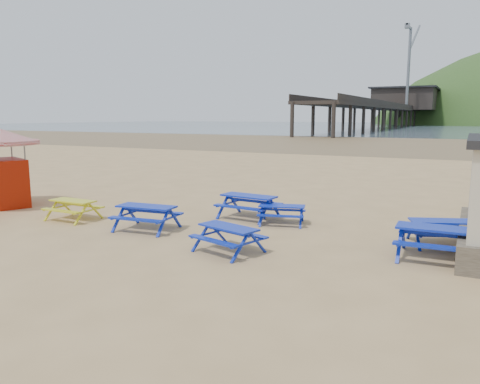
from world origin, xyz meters
The scene contains 11 objects.
ground centered at (0.00, 0.00, 0.00)m, with size 400.00×400.00×0.00m, color tan.
wet_sand centered at (0.00, 55.00, 0.00)m, with size 400.00×400.00×0.00m, color olive.
sea centered at (0.00, 170.00, 0.01)m, with size 400.00×400.00×0.00m, color #485A66.
picnic_table_blue_a centered at (-0.21, 1.83, 0.42)m, with size 2.17×1.81×0.85m.
picnic_table_blue_b centered at (1.23, 1.47, 0.33)m, with size 1.84×1.63×0.66m.
picnic_table_blue_c centered at (6.35, 0.98, 0.37)m, with size 2.15×1.95×0.74m.
picnic_table_blue_d centered at (-2.43, -1.29, 0.40)m, with size 2.06×1.72×0.81m.
picnic_table_blue_e centered at (1.16, -2.36, 0.36)m, with size 2.06×1.83×0.73m.
picnic_table_blue_f centered at (6.34, -0.55, 0.43)m, with size 2.09×1.70×0.86m.
picnic_table_yellow centered at (-5.75, -1.24, 0.36)m, with size 1.74×1.42×0.72m.
pier centered at (-17.99, 178.23, 5.46)m, with size 24.00×220.00×39.29m.
Camera 1 is at (6.97, -13.35, 3.70)m, focal length 35.00 mm.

